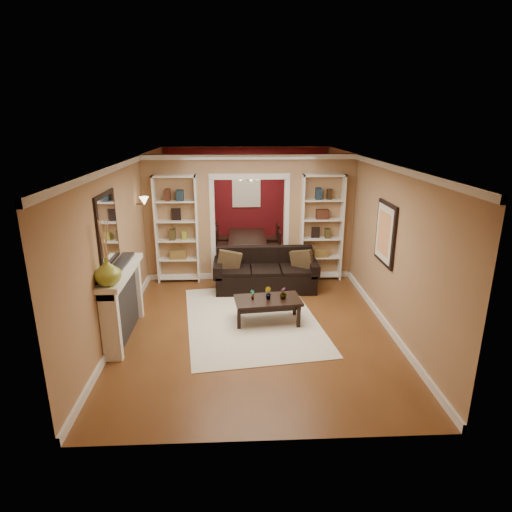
{
  "coord_description": "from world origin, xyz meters",
  "views": [
    {
      "loc": [
        -0.29,
        -7.86,
        3.35
      ],
      "look_at": [
        0.05,
        -0.8,
        1.12
      ],
      "focal_mm": 30.0,
      "sensor_mm": 36.0,
      "label": 1
    }
  ],
  "objects_px": {
    "bookshelf_right": "(322,228)",
    "fireplace": "(124,303)",
    "sofa": "(265,270)",
    "dining_table": "(248,247)",
    "bookshelf_left": "(177,230)",
    "coffee_table": "(268,310)"
  },
  "relations": [
    {
      "from": "fireplace",
      "to": "bookshelf_right",
      "type": "bearing_deg",
      "value": 34.8
    },
    {
      "from": "dining_table",
      "to": "bookshelf_left",
      "type": "bearing_deg",
      "value": 134.78
    },
    {
      "from": "fireplace",
      "to": "bookshelf_left",
      "type": "bearing_deg",
      "value": 77.95
    },
    {
      "from": "bookshelf_left",
      "to": "fireplace",
      "type": "bearing_deg",
      "value": -102.05
    },
    {
      "from": "coffee_table",
      "to": "dining_table",
      "type": "distance_m",
      "value": 3.66
    },
    {
      "from": "sofa",
      "to": "fireplace",
      "type": "relative_size",
      "value": 1.25
    },
    {
      "from": "bookshelf_right",
      "to": "fireplace",
      "type": "distance_m",
      "value": 4.47
    },
    {
      "from": "fireplace",
      "to": "dining_table",
      "type": "height_order",
      "value": "fireplace"
    },
    {
      "from": "bookshelf_left",
      "to": "fireplace",
      "type": "height_order",
      "value": "bookshelf_left"
    },
    {
      "from": "bookshelf_left",
      "to": "bookshelf_right",
      "type": "bearing_deg",
      "value": 0.0
    },
    {
      "from": "bookshelf_right",
      "to": "bookshelf_left",
      "type": "bearing_deg",
      "value": 180.0
    },
    {
      "from": "coffee_table",
      "to": "bookshelf_right",
      "type": "xyz_separation_m",
      "value": [
        1.31,
        2.11,
        0.94
      ]
    },
    {
      "from": "sofa",
      "to": "dining_table",
      "type": "relative_size",
      "value": 1.28
    },
    {
      "from": "bookshelf_right",
      "to": "fireplace",
      "type": "bearing_deg",
      "value": -145.2
    },
    {
      "from": "sofa",
      "to": "bookshelf_left",
      "type": "xyz_separation_m",
      "value": [
        -1.85,
        0.58,
        0.74
      ]
    },
    {
      "from": "coffee_table",
      "to": "bookshelf_right",
      "type": "distance_m",
      "value": 2.66
    },
    {
      "from": "coffee_table",
      "to": "dining_table",
      "type": "relative_size",
      "value": 0.68
    },
    {
      "from": "sofa",
      "to": "fireplace",
      "type": "distance_m",
      "value": 3.09
    },
    {
      "from": "dining_table",
      "to": "fireplace",
      "type": "bearing_deg",
      "value": 152.78
    },
    {
      "from": "coffee_table",
      "to": "bookshelf_left",
      "type": "xyz_separation_m",
      "value": [
        -1.79,
        2.11,
        0.94
      ]
    },
    {
      "from": "fireplace",
      "to": "dining_table",
      "type": "relative_size",
      "value": 1.02
    },
    {
      "from": "sofa",
      "to": "fireplace",
      "type": "height_order",
      "value": "fireplace"
    }
  ]
}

